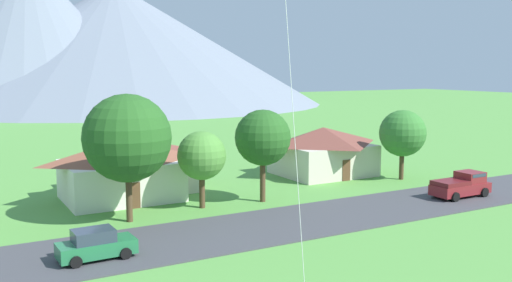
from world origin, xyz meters
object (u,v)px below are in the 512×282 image
Objects in this scene: house_right_center at (323,150)px; pickup_truck_maroon_west_side at (462,185)px; tree_center at (127,138)px; house_left_center at (137,163)px; tree_left_of_center at (202,156)px; parked_car_green_mid_east at (96,245)px; house_rightmost at (121,169)px; tree_near_left at (263,138)px; tree_near_right at (403,133)px.

house_right_center reaches higher than pickup_truck_maroon_west_side.
house_right_center is 23.48m from tree_center.
house_left_center is 27.36m from pickup_truck_maroon_west_side.
tree_left_of_center is 1.38× the size of parked_car_green_mid_east.
house_right_center is 20.58m from house_rightmost.
tree_center is 2.09× the size of parked_car_green_mid_east.
house_rightmost is 11.76m from tree_near_left.
house_right_center is at bearing 32.56° from tree_near_left.
house_rightmost reaches higher than parked_car_green_mid_east.
tree_near_left reaches higher than house_left_center.
house_rightmost is 2.23× the size of parked_car_green_mid_east.
tree_center is 9.30m from parked_car_green_mid_east.
tree_near_right is at bearing 4.48° from tree_near_left.
tree_near_right reaches higher than house_right_center.
tree_near_left reaches higher than house_right_center.
tree_center is 1.33× the size of tree_near_right.
house_rightmost is (-20.57, -0.70, 0.06)m from house_right_center.
house_rightmost is 1.29× the size of tree_near_left.
tree_near_right is (21.02, 0.73, 0.42)m from tree_left_of_center.
tree_near_right reaches higher than parked_car_green_mid_east.
house_left_center is 18.51m from house_right_center.
house_right_center is 7.89m from tree_near_right.
tree_center reaches higher than tree_left_of_center.
house_left_center reaches higher than parked_car_green_mid_east.
house_rightmost is at bearing -178.04° from house_right_center.
tree_near_right reaches higher than house_left_center.
house_rightmost is 1.07× the size of tree_center.
pickup_truck_maroon_west_side is at bearing -35.09° from house_left_center.
pickup_truck_maroon_west_side is at bearing -24.39° from tree_near_left.
house_rightmost is at bearing 78.46° from tree_center.
pickup_truck_maroon_west_side is at bearing -97.51° from tree_near_right.
tree_left_of_center is at bearing 159.92° from pickup_truck_maroon_west_side.
tree_center is 27.08m from tree_near_right.
parked_car_green_mid_east is (-5.35, -13.67, -1.65)m from house_rightmost.
tree_left_of_center is 0.89× the size of tree_near_right.
tree_left_of_center is (-16.00, -6.50, 1.55)m from house_right_center.
tree_near_left reaches higher than tree_left_of_center.
tree_left_of_center is at bearing -74.07° from house_left_center.
house_rightmost is 1.43× the size of tree_near_right.
house_right_center is 17.34m from tree_left_of_center.
tree_near_right reaches higher than pickup_truck_maroon_west_side.
house_left_center is at bearing 174.04° from house_right_center.
tree_near_left is 1.25× the size of tree_left_of_center.
tree_center is at bearing -110.58° from house_left_center.
tree_near_left is (7.42, -8.94, 2.75)m from house_left_center.
parked_car_green_mid_east is 29.88m from pickup_truck_maroon_west_side.
parked_car_green_mid_east is at bearing -114.75° from house_left_center.
tree_near_left is at bearing 26.24° from parked_car_green_mid_east.
parked_car_green_mid_east is at bearing -153.76° from tree_near_left.
tree_near_right is (16.00, 1.25, -0.69)m from tree_near_left.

